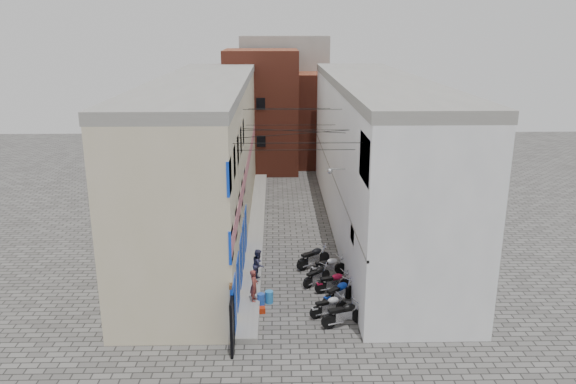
{
  "coord_description": "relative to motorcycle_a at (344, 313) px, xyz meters",
  "views": [
    {
      "loc": [
        -0.87,
        -19.13,
        11.78
      ],
      "look_at": [
        -0.19,
        10.61,
        3.0
      ],
      "focal_mm": 35.0,
      "sensor_mm": 36.0,
      "label": 1
    }
  ],
  "objects": [
    {
      "name": "plinth",
      "position": [
        -3.94,
        11.64,
        -0.45
      ],
      "size": [
        0.9,
        26.0,
        0.25
      ],
      "primitive_type": "cube",
      "color": "gray",
      "rests_on": "ground"
    },
    {
      "name": "motorcycle_a",
      "position": [
        0.0,
        0.0,
        0.0
      ],
      "size": [
        2.09,
        1.25,
        1.16
      ],
      "primitive_type": null,
      "rotation": [
        0.0,
        0.0,
        -1.24
      ],
      "color": "black",
      "rests_on": "ground"
    },
    {
      "name": "building_far_brick_right",
      "position": [
        1.11,
        28.64,
        3.42
      ],
      "size": [
        5.0,
        6.0,
        8.0
      ],
      "primitive_type": "cube",
      "color": "brown",
      "rests_on": "ground"
    },
    {
      "name": "motorcycle_b",
      "position": [
        -0.54,
        0.8,
        -0.07
      ],
      "size": [
        1.84,
        1.15,
        1.02
      ],
      "primitive_type": null,
      "rotation": [
        0.0,
        0.0,
        -1.2
      ],
      "color": "#9C9CA0",
      "rests_on": "ground"
    },
    {
      "name": "motorcycle_c",
      "position": [
        -0.0,
        1.94,
        -0.01
      ],
      "size": [
        1.88,
        1.73,
        1.13
      ],
      "primitive_type": null,
      "rotation": [
        0.0,
        0.0,
        -0.87
      ],
      "color": "#0A2EA4",
      "rests_on": "ground"
    },
    {
      "name": "building_far_concrete",
      "position": [
        -1.89,
        32.64,
        4.92
      ],
      "size": [
        8.0,
        5.0,
        11.0
      ],
      "primitive_type": "cube",
      "color": "gray",
      "rests_on": "ground"
    },
    {
      "name": "far_shopfront",
      "position": [
        -1.89,
        23.84,
        0.62
      ],
      "size": [
        2.0,
        0.3,
        2.4
      ],
      "primitive_type": "cube",
      "color": "black",
      "rests_on": "ground"
    },
    {
      "name": "red_crate",
      "position": [
        -3.44,
        1.15,
        -0.45
      ],
      "size": [
        0.42,
        0.33,
        0.25
      ],
      "primitive_type": "cube",
      "rotation": [
        0.0,
        0.0,
        0.1
      ],
      "color": "#A8260C",
      "rests_on": "ground"
    },
    {
      "name": "overhead_wires",
      "position": [
        -1.89,
        6.29,
        6.55
      ],
      "size": [
        5.8,
        13.02,
        1.32
      ],
      "color": "black",
      "rests_on": "ground"
    },
    {
      "name": "person_a",
      "position": [
        -3.73,
        1.79,
        0.39
      ],
      "size": [
        0.41,
        0.57,
        1.44
      ],
      "primitive_type": "imported",
      "rotation": [
        0.0,
        0.0,
        1.44
      ],
      "color": "brown",
      "rests_on": "plinth"
    },
    {
      "name": "building_left",
      "position": [
        -6.87,
        11.59,
        3.92
      ],
      "size": [
        5.1,
        27.0,
        9.0
      ],
      "color": "#C4B994",
      "rests_on": "ground"
    },
    {
      "name": "person_b",
      "position": [
        -3.59,
        3.96,
        0.42
      ],
      "size": [
        0.7,
        0.83,
        1.5
      ],
      "primitive_type": "imported",
      "rotation": [
        0.0,
        0.0,
        1.38
      ],
      "color": "#34334D",
      "rests_on": "plinth"
    },
    {
      "name": "ground",
      "position": [
        -1.89,
        -1.36,
        -0.58
      ],
      "size": [
        90.0,
        90.0,
        0.0
      ],
      "primitive_type": "plane",
      "color": "#514F4C",
      "rests_on": "ground"
    },
    {
      "name": "motorcycle_g",
      "position": [
        -0.87,
        5.87,
        0.02
      ],
      "size": [
        2.05,
        1.71,
        1.19
      ],
      "primitive_type": null,
      "rotation": [
        0.0,
        0.0,
        -0.95
      ],
      "color": "black",
      "rests_on": "ground"
    },
    {
      "name": "building_far_brick_left",
      "position": [
        -3.89,
        26.64,
        4.42
      ],
      "size": [
        6.0,
        6.0,
        10.0
      ],
      "primitive_type": "cube",
      "color": "brown",
      "rests_on": "ground"
    },
    {
      "name": "motorcycle_f",
      "position": [
        -0.21,
        4.8,
        -0.03
      ],
      "size": [
        1.98,
        1.1,
        1.09
      ],
      "primitive_type": null,
      "rotation": [
        0.0,
        0.0,
        -1.29
      ],
      "color": "#AFAFB4",
      "rests_on": "ground"
    },
    {
      "name": "motorcycle_d",
      "position": [
        -0.12,
        3.08,
        -0.05
      ],
      "size": [
        1.91,
        1.08,
        1.06
      ],
      "primitive_type": null,
      "rotation": [
        0.0,
        0.0,
        -1.28
      ],
      "color": "maroon",
      "rests_on": "ground"
    },
    {
      "name": "building_right",
      "position": [
        3.1,
        11.64,
        3.93
      ],
      "size": [
        5.94,
        26.0,
        9.0
      ],
      "color": "silver",
      "rests_on": "ground"
    },
    {
      "name": "water_jug_far",
      "position": [
        -3.08,
        2.04,
        -0.3
      ],
      "size": [
        0.37,
        0.37,
        0.56
      ],
      "primitive_type": "cylinder",
      "rotation": [
        0.0,
        0.0,
        0.03
      ],
      "color": "#2982CF",
      "rests_on": "ground"
    },
    {
      "name": "water_jug_near",
      "position": [
        -3.44,
        1.89,
        -0.32
      ],
      "size": [
        0.36,
        0.36,
        0.52
      ],
      "primitive_type": "cylinder",
      "rotation": [
        0.0,
        0.0,
        0.09
      ],
      "color": "blue",
      "rests_on": "ground"
    },
    {
      "name": "motorcycle_e",
      "position": [
        -0.84,
        3.85,
        -0.08
      ],
      "size": [
        1.65,
        1.56,
        1.0
      ],
      "primitive_type": null,
      "rotation": [
        0.0,
        0.0,
        -0.84
      ],
      "color": "black",
      "rests_on": "ground"
    }
  ]
}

